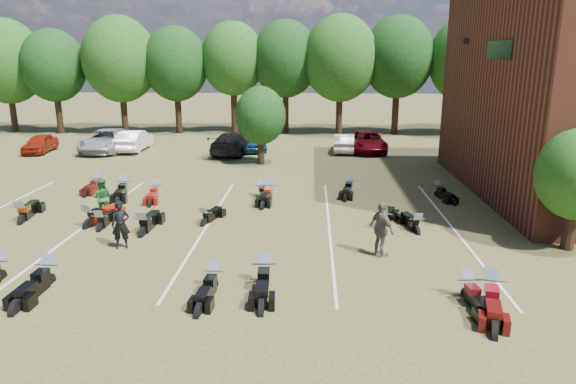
# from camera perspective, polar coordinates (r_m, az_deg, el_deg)

# --- Properties ---
(ground) EXTENTS (160.00, 160.00, 0.00)m
(ground) POSITION_cam_1_polar(r_m,az_deg,el_deg) (18.17, -1.48, -6.90)
(ground) COLOR brown
(ground) RESTS_ON ground
(car_0) EXTENTS (1.93, 3.97, 1.30)m
(car_0) POSITION_cam_1_polar(r_m,az_deg,el_deg) (41.04, -25.86, 4.87)
(car_0) COLOR maroon
(car_0) RESTS_ON ground
(car_1) EXTENTS (1.70, 4.66, 1.53)m
(car_1) POSITION_cam_1_polar(r_m,az_deg,el_deg) (39.35, -16.73, 5.53)
(car_1) COLOR silver
(car_1) RESTS_ON ground
(car_2) EXTENTS (2.74, 5.77, 1.59)m
(car_2) POSITION_cam_1_polar(r_m,az_deg,el_deg) (39.63, -19.45, 5.42)
(car_2) COLOR #92959A
(car_2) RESTS_ON ground
(car_3) EXTENTS (3.32, 5.75, 1.57)m
(car_3) POSITION_cam_1_polar(r_m,az_deg,el_deg) (36.62, -5.91, 5.45)
(car_3) COLOR black
(car_3) RESTS_ON ground
(car_4) EXTENTS (2.80, 4.42, 1.40)m
(car_4) POSITION_cam_1_polar(r_m,az_deg,el_deg) (37.91, -4.07, 5.68)
(car_4) COLOR navy
(car_4) RESTS_ON ground
(car_5) EXTENTS (1.67, 4.12, 1.33)m
(car_5) POSITION_cam_1_polar(r_m,az_deg,el_deg) (37.47, 6.25, 5.47)
(car_5) COLOR #A2A39E
(car_5) RESTS_ON ground
(car_6) EXTENTS (2.50, 5.21, 1.43)m
(car_6) POSITION_cam_1_polar(r_m,az_deg,el_deg) (37.80, 8.86, 5.54)
(car_6) COLOR #61050C
(car_6) RESTS_ON ground
(car_7) EXTENTS (3.75, 5.82, 1.57)m
(car_7) POSITION_cam_1_polar(r_m,az_deg,el_deg) (40.17, 22.86, 5.20)
(car_7) COLOR #323236
(car_7) RESTS_ON ground
(person_black) EXTENTS (0.73, 0.57, 1.76)m
(person_black) POSITION_cam_1_polar(r_m,az_deg,el_deg) (19.39, -18.10, -3.47)
(person_black) COLOR black
(person_black) RESTS_ON ground
(person_green) EXTENTS (0.89, 0.74, 1.68)m
(person_green) POSITION_cam_1_polar(r_m,az_deg,el_deg) (23.47, -19.94, -0.59)
(person_green) COLOR #225C27
(person_green) RESTS_ON ground
(person_grey) EXTENTS (1.02, 1.22, 1.95)m
(person_grey) POSITION_cam_1_polar(r_m,az_deg,el_deg) (17.97, 10.37, -4.08)
(person_grey) COLOR #59554C
(person_grey) RESTS_ON ground
(motorcycle_1) EXTENTS (0.78, 2.39, 1.33)m
(motorcycle_1) POSITION_cam_1_polar(r_m,az_deg,el_deg) (17.46, -25.05, -9.32)
(motorcycle_1) COLOR black
(motorcycle_1) RESTS_ON ground
(motorcycle_3) EXTENTS (0.88, 2.46, 1.35)m
(motorcycle_3) POSITION_cam_1_polar(r_m,az_deg,el_deg) (15.92, -2.63, -10.19)
(motorcycle_3) COLOR black
(motorcycle_3) RESTS_ON ground
(motorcycle_4) EXTENTS (0.84, 2.19, 1.20)m
(motorcycle_4) POSITION_cam_1_polar(r_m,az_deg,el_deg) (15.74, -8.24, -10.65)
(motorcycle_4) COLOR black
(motorcycle_4) RESTS_ON ground
(motorcycle_5) EXTENTS (0.89, 2.21, 1.20)m
(motorcycle_5) POSITION_cam_1_polar(r_m,az_deg,el_deg) (15.88, 19.22, -11.14)
(motorcycle_5) COLOR black
(motorcycle_5) RESTS_ON ground
(motorcycle_6) EXTENTS (1.40, 2.62, 1.39)m
(motorcycle_6) POSITION_cam_1_polar(r_m,az_deg,el_deg) (15.85, 21.41, -11.39)
(motorcycle_6) COLOR #460B0A
(motorcycle_6) RESTS_ON ground
(motorcycle_7) EXTENTS (1.54, 2.60, 1.38)m
(motorcycle_7) POSITION_cam_1_polar(r_m,az_deg,el_deg) (22.42, -21.16, -3.65)
(motorcycle_7) COLOR #9F1A0B
(motorcycle_7) RESTS_ON ground
(motorcycle_8) EXTENTS (1.20, 2.60, 1.39)m
(motorcycle_8) POSITION_cam_1_polar(r_m,az_deg,el_deg) (24.15, -27.41, -3.05)
(motorcycle_8) COLOR black
(motorcycle_8) RESTS_ON ground
(motorcycle_9) EXTENTS (0.76, 2.13, 1.18)m
(motorcycle_9) POSITION_cam_1_polar(r_m,az_deg,el_deg) (21.90, -20.08, -3.98)
(motorcycle_9) COLOR black
(motorcycle_9) RESTS_ON ground
(motorcycle_10) EXTENTS (0.82, 2.46, 1.37)m
(motorcycle_10) POSITION_cam_1_polar(r_m,az_deg,el_deg) (20.77, -15.79, -4.64)
(motorcycle_10) COLOR black
(motorcycle_10) RESTS_ON ground
(motorcycle_11) EXTENTS (1.16, 2.09, 1.11)m
(motorcycle_11) POSITION_cam_1_polar(r_m,az_deg,el_deg) (21.46, -9.23, -3.62)
(motorcycle_11) COLOR black
(motorcycle_11) RESTS_ON ground
(motorcycle_12) EXTENTS (1.04, 2.19, 1.17)m
(motorcycle_12) POSITION_cam_1_polar(r_m,az_deg,el_deg) (20.87, 14.06, -4.43)
(motorcycle_12) COLOR black
(motorcycle_12) RESTS_ON ground
(motorcycle_13) EXTENTS (1.50, 2.50, 1.33)m
(motorcycle_13) POSITION_cam_1_polar(r_m,az_deg,el_deg) (21.03, 10.45, -4.07)
(motorcycle_13) COLOR black
(motorcycle_13) RESTS_ON ground
(motorcycle_14) EXTENTS (0.72, 2.12, 1.17)m
(motorcycle_14) POSITION_cam_1_polar(r_m,az_deg,el_deg) (28.64, -20.40, 0.32)
(motorcycle_14) COLOR #3C0B08
(motorcycle_14) RESTS_ON ground
(motorcycle_15) EXTENTS (0.96, 2.23, 1.20)m
(motorcycle_15) POSITION_cam_1_polar(r_m,az_deg,el_deg) (26.11, -14.48, -0.56)
(motorcycle_15) COLOR maroon
(motorcycle_15) RESTS_ON ground
(motorcycle_16) EXTENTS (1.19, 2.56, 1.37)m
(motorcycle_16) POSITION_cam_1_polar(r_m,az_deg,el_deg) (27.04, -17.68, -0.26)
(motorcycle_16) COLOR black
(motorcycle_16) RESTS_ON ground
(motorcycle_17) EXTENTS (1.02, 2.45, 1.32)m
(motorcycle_17) POSITION_cam_1_polar(r_m,az_deg,el_deg) (25.07, -2.03, -0.72)
(motorcycle_17) COLOR black
(motorcycle_17) RESTS_ON ground
(motorcycle_18) EXTENTS (1.03, 2.18, 1.17)m
(motorcycle_18) POSITION_cam_1_polar(r_m,az_deg,el_deg) (25.47, -2.97, -0.48)
(motorcycle_18) COLOR black
(motorcycle_18) RESTS_ON ground
(motorcycle_19) EXTENTS (1.15, 2.38, 1.27)m
(motorcycle_19) POSITION_cam_1_polar(r_m,az_deg,el_deg) (26.40, 6.85, -0.02)
(motorcycle_19) COLOR black
(motorcycle_19) RESTS_ON ground
(motorcycle_20) EXTENTS (1.13, 2.13, 1.13)m
(motorcycle_20) POSITION_cam_1_polar(r_m,az_deg,el_deg) (26.48, 16.29, -0.47)
(motorcycle_20) COLOR black
(motorcycle_20) RESTS_ON ground
(tree_line) EXTENTS (56.00, 6.00, 9.79)m
(tree_line) POSITION_cam_1_polar(r_m,az_deg,el_deg) (45.88, -0.14, 14.36)
(tree_line) COLOR black
(tree_line) RESTS_ON ground
(young_tree_midfield) EXTENTS (3.20, 3.20, 4.70)m
(young_tree_midfield) POSITION_cam_1_polar(r_m,az_deg,el_deg) (32.69, -3.09, 8.46)
(young_tree_midfield) COLOR black
(young_tree_midfield) RESTS_ON ground
(parking_lines) EXTENTS (20.10, 14.00, 0.01)m
(parking_lines) POSITION_cam_1_polar(r_m,az_deg,el_deg) (21.36, -8.97, -3.68)
(parking_lines) COLOR silver
(parking_lines) RESTS_ON ground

